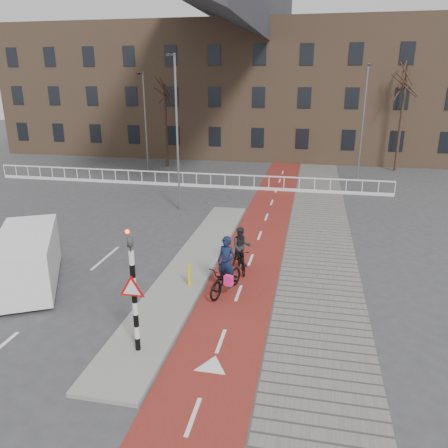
# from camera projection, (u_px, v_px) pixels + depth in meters

# --- Properties ---
(ground) EXTENTS (120.00, 120.00, 0.00)m
(ground) POSITION_uv_depth(u_px,v_px,m) (181.00, 318.00, 13.69)
(ground) COLOR #38383A
(ground) RESTS_ON ground
(bike_lane) EXTENTS (2.50, 60.00, 0.01)m
(bike_lane) POSITION_uv_depth(u_px,v_px,m) (264.00, 223.00, 22.70)
(bike_lane) COLOR maroon
(bike_lane) RESTS_ON ground
(sidewalk) EXTENTS (3.00, 60.00, 0.01)m
(sidewalk) POSITION_uv_depth(u_px,v_px,m) (319.00, 226.00, 22.17)
(sidewalk) COLOR slate
(sidewalk) RESTS_ON ground
(curb_island) EXTENTS (1.80, 16.00, 0.12)m
(curb_island) POSITION_uv_depth(u_px,v_px,m) (193.00, 264.00, 17.52)
(curb_island) COLOR gray
(curb_island) RESTS_ON ground
(traffic_signal) EXTENTS (0.80, 0.80, 3.68)m
(traffic_signal) POSITION_uv_depth(u_px,v_px,m) (133.00, 288.00, 11.29)
(traffic_signal) COLOR black
(traffic_signal) RESTS_ON curb_island
(bollard) EXTENTS (0.12, 0.12, 0.80)m
(bollard) POSITION_uv_depth(u_px,v_px,m) (189.00, 275.00, 15.45)
(bollard) COLOR #CFCE0B
(bollard) RESTS_ON curb_island
(cyclist_near) EXTENTS (1.32, 2.13, 2.08)m
(cyclist_near) POSITION_uv_depth(u_px,v_px,m) (226.00, 275.00, 15.06)
(cyclist_near) COLOR black
(cyclist_near) RESTS_ON bike_lane
(cyclist_far) EXTENTS (0.98, 1.71, 1.79)m
(cyclist_far) POSITION_uv_depth(u_px,v_px,m) (241.00, 253.00, 16.77)
(cyclist_far) COLOR black
(cyclist_far) RESTS_ON bike_lane
(van) EXTENTS (3.75, 4.88, 1.96)m
(van) POSITION_uv_depth(u_px,v_px,m) (28.00, 259.00, 15.54)
(van) COLOR white
(van) RESTS_ON ground
(railing) EXTENTS (28.00, 0.10, 0.99)m
(railing) POSITION_uv_depth(u_px,v_px,m) (183.00, 182.00, 30.34)
(railing) COLOR silver
(railing) RESTS_ON ground
(townhouse_row) EXTENTS (46.00, 10.00, 15.90)m
(townhouse_row) POSITION_uv_depth(u_px,v_px,m) (246.00, 71.00, 41.52)
(townhouse_row) COLOR #7F6047
(townhouse_row) RESTS_ON ground
(tree_mid) EXTENTS (0.27, 0.27, 6.72)m
(tree_mid) POSITION_uv_depth(u_px,v_px,m) (166.00, 126.00, 36.24)
(tree_mid) COLOR black
(tree_mid) RESTS_ON ground
(tree_right) EXTENTS (0.23, 0.23, 8.08)m
(tree_right) POSITION_uv_depth(u_px,v_px,m) (401.00, 120.00, 34.27)
(tree_right) COLOR black
(tree_right) RESTS_ON ground
(streetlight_near) EXTENTS (0.12, 0.12, 8.37)m
(streetlight_near) POSITION_uv_depth(u_px,v_px,m) (177.00, 136.00, 23.66)
(streetlight_near) COLOR slate
(streetlight_near) RESTS_ON ground
(streetlight_left) EXTENTS (0.12, 0.12, 7.63)m
(streetlight_left) POSITION_uv_depth(u_px,v_px,m) (146.00, 122.00, 34.94)
(streetlight_left) COLOR slate
(streetlight_left) RESTS_ON ground
(streetlight_right) EXTENTS (0.12, 0.12, 8.12)m
(streetlight_right) POSITION_uv_depth(u_px,v_px,m) (363.00, 124.00, 30.95)
(streetlight_right) COLOR slate
(streetlight_right) RESTS_ON ground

